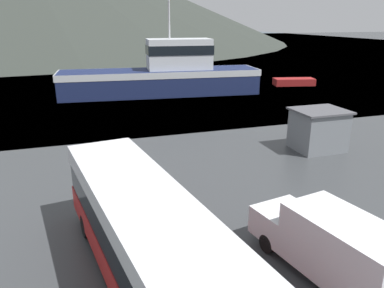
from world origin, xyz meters
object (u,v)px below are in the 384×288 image
at_px(delivery_van, 331,244).
at_px(fishing_boat, 164,74).
at_px(dock_kiosk, 318,130).
at_px(tour_bus, 151,245).
at_px(small_boat, 294,82).

distance_m(delivery_van, fishing_boat, 32.54).
bearing_deg(fishing_boat, dock_kiosk, -161.32).
relative_size(tour_bus, fishing_boat, 0.57).
height_order(fishing_boat, dock_kiosk, fishing_boat).
distance_m(tour_bus, delivery_van, 5.83).
bearing_deg(small_boat, delivery_van, 162.37).
bearing_deg(small_boat, tour_bus, 154.87).
xyz_separation_m(dock_kiosk, small_boat, (12.33, 22.14, -0.90)).
bearing_deg(small_boat, dock_kiosk, 164.03).
relative_size(tour_bus, delivery_van, 2.17).
xyz_separation_m(tour_bus, fishing_boat, (8.22, 31.57, 0.43)).
bearing_deg(dock_kiosk, fishing_boat, 103.03).
relative_size(fishing_boat, dock_kiosk, 6.82).
height_order(tour_bus, dock_kiosk, tour_bus).
relative_size(fishing_boat, small_boat, 4.14).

